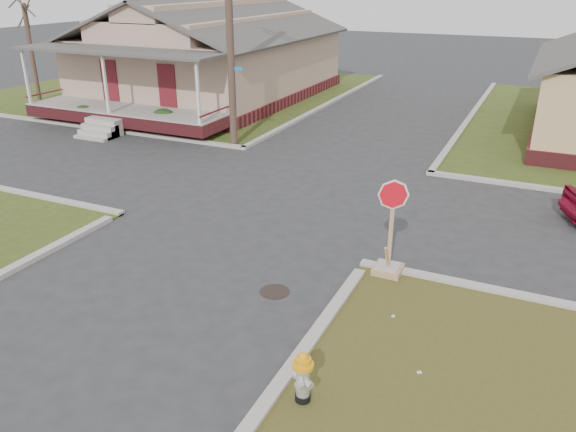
% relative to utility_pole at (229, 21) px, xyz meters
% --- Properties ---
extents(ground, '(120.00, 120.00, 0.00)m').
position_rel_utility_pole_xyz_m(ground, '(4.20, -8.90, -4.66)').
color(ground, '#2B2B2D').
rests_on(ground, ground).
extents(verge_far_left, '(19.00, 19.00, 0.05)m').
position_rel_utility_pole_xyz_m(verge_far_left, '(-8.80, 9.10, -4.64)').
color(verge_far_left, '#364418').
rests_on(verge_far_left, ground).
extents(curbs, '(80.00, 40.00, 0.12)m').
position_rel_utility_pole_xyz_m(curbs, '(4.20, -3.90, -4.66)').
color(curbs, '#A8A098').
rests_on(curbs, ground).
extents(manhole, '(0.64, 0.64, 0.01)m').
position_rel_utility_pole_xyz_m(manhole, '(6.40, -9.40, -4.66)').
color(manhole, black).
rests_on(manhole, ground).
extents(corner_house, '(10.10, 15.50, 5.30)m').
position_rel_utility_pole_xyz_m(corner_house, '(-5.80, 7.78, -2.38)').
color(corner_house, maroon).
rests_on(corner_house, ground).
extents(utility_pole, '(1.80, 0.28, 9.00)m').
position_rel_utility_pole_xyz_m(utility_pole, '(0.00, 0.00, 0.00)').
color(utility_pole, '#3D2A23').
rests_on(utility_pole, ground).
extents(tree_far_left, '(0.22, 0.22, 4.90)m').
position_rel_utility_pole_xyz_m(tree_far_left, '(-13.80, 3.10, -2.16)').
color(tree_far_left, '#3D2A23').
rests_on(tree_far_left, verge_far_left).
extents(fire_hydrant, '(0.33, 0.33, 0.89)m').
position_rel_utility_pole_xyz_m(fire_hydrant, '(8.28, -12.24, -4.12)').
color(fire_hydrant, black).
rests_on(fire_hydrant, ground).
extents(stop_sign, '(0.63, 0.61, 2.21)m').
position_rel_utility_pole_xyz_m(stop_sign, '(8.37, -7.66, -4.13)').
color(stop_sign, '#A07757').
rests_on(stop_sign, ground).
extents(hedge_left, '(1.23, 1.01, 0.94)m').
position_rel_utility_pole_xyz_m(hedge_left, '(-7.66, -0.03, -4.14)').
color(hedge_left, '#1A3714').
rests_on(hedge_left, verge_far_left).
extents(hedge_right, '(1.31, 1.07, 1.00)m').
position_rel_utility_pole_xyz_m(hedge_right, '(-3.77, 0.60, -4.11)').
color(hedge_right, '#1A3714').
rests_on(hedge_right, verge_far_left).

